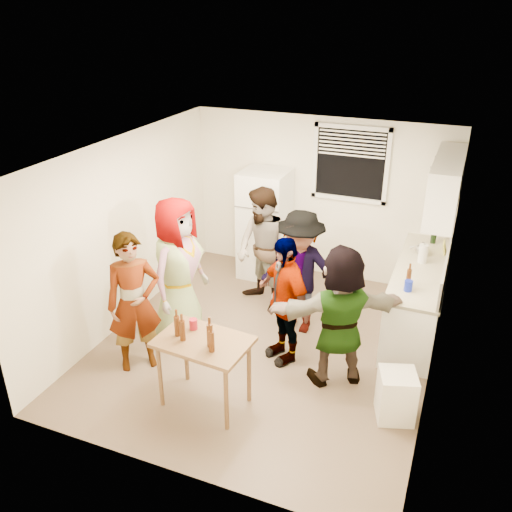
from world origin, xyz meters
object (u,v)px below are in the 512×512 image
at_px(refrigerator, 265,224).
at_px(serving_table, 206,402).
at_px(guest_stripe, 141,364).
at_px(guest_black, 283,356).
at_px(wine_bottle, 433,243).
at_px(guest_back_left, 263,305).
at_px(guest_grey, 182,335).
at_px(red_cup, 194,329).
at_px(beer_bottle_counter, 408,286).
at_px(guest_orange, 335,378).
at_px(guest_back_right, 298,328).
at_px(beer_bottle_table, 210,345).
at_px(blue_cup, 408,291).
at_px(trash_bin, 396,397).
at_px(kettle, 422,254).

relative_size(refrigerator, serving_table, 1.77).
height_order(guest_stripe, guest_black, guest_stripe).
bearing_deg(wine_bottle, guest_black, -124.09).
relative_size(refrigerator, guest_back_left, 0.97).
bearing_deg(guest_grey, red_cup, -136.91).
bearing_deg(beer_bottle_counter, guest_orange, -124.18).
height_order(beer_bottle_counter, guest_back_right, beer_bottle_counter).
bearing_deg(serving_table, beer_bottle_table, -27.16).
xyz_separation_m(wine_bottle, blue_cup, (-0.13, -1.56, 0.00)).
relative_size(serving_table, red_cup, 8.11).
height_order(trash_bin, serving_table, trash_bin).
distance_m(kettle, blue_cup, 1.10).
xyz_separation_m(beer_bottle_counter, guest_back_right, (-1.34, -0.03, -0.90)).
bearing_deg(guest_orange, guest_back_left, -72.21).
height_order(serving_table, beer_bottle_table, beer_bottle_table).
bearing_deg(guest_stripe, trash_bin, -37.83).
distance_m(serving_table, guest_back_right, 1.86).
xyz_separation_m(refrigerator, guest_orange, (1.75, -2.21, -0.85)).
height_order(wine_bottle, trash_bin, wine_bottle).
height_order(wine_bottle, guest_back_right, wine_bottle).
bearing_deg(kettle, wine_bottle, 76.49).
distance_m(guest_grey, guest_back_left, 1.32).
height_order(kettle, guest_black, kettle).
xyz_separation_m(refrigerator, trash_bin, (2.48, -2.61, -0.60)).
distance_m(wine_bottle, beer_bottle_counter, 1.45).
xyz_separation_m(refrigerator, beer_bottle_counter, (2.35, -1.33, 0.05)).
height_order(beer_bottle_table, guest_grey, beer_bottle_table).
bearing_deg(guest_grey, guest_black, -82.23).
relative_size(trash_bin, serving_table, 0.57).
xyz_separation_m(beer_bottle_counter, guest_black, (-1.31, -0.71, -0.90)).
xyz_separation_m(kettle, red_cup, (-2.06, -2.65, -0.09)).
bearing_deg(guest_back_left, guest_orange, -9.12).
distance_m(guest_grey, guest_back_right, 1.55).
bearing_deg(kettle, refrigerator, 170.51).
xyz_separation_m(beer_bottle_counter, blue_cup, (0.02, -0.12, 0.00)).
distance_m(guest_grey, guest_orange, 2.10).
relative_size(serving_table, guest_back_right, 0.57).
xyz_separation_m(trash_bin, guest_back_right, (-1.47, 1.25, -0.25)).
distance_m(serving_table, guest_grey, 1.38).
relative_size(beer_bottle_table, guest_stripe, 0.15).
height_order(blue_cup, beer_bottle_table, blue_cup).
distance_m(kettle, guest_black, 2.35).
distance_m(guest_stripe, guest_back_right, 2.12).
bearing_deg(guest_back_left, blue_cup, 19.39).
relative_size(red_cup, guest_orange, 0.07).
bearing_deg(guest_stripe, beer_bottle_table, -60.12).
bearing_deg(serving_table, guest_orange, 37.81).
distance_m(kettle, guest_stripe, 3.94).
bearing_deg(refrigerator, guest_back_left, -70.00).
height_order(kettle, blue_cup, kettle).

